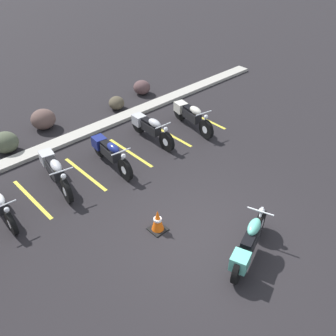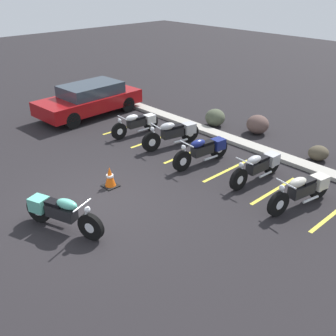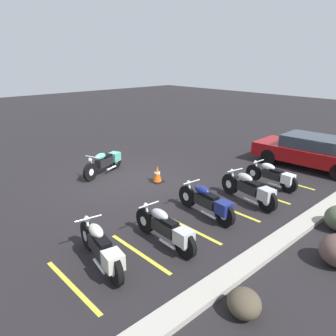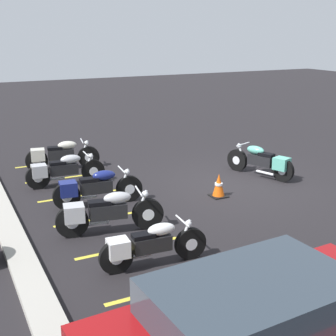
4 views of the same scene
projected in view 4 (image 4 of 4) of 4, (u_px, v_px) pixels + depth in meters
ground at (236, 184)px, 12.74m from camera, size 60.00×60.00×0.00m
motorcycle_teal_featured at (263, 161)px, 13.25m from camera, size 2.08×0.97×0.86m
parked_bike_0 at (149, 245)px, 8.16m from camera, size 0.56×2.00×0.79m
parked_bike_1 at (105, 212)px, 9.51m from camera, size 0.77×2.21×0.88m
parked_bike_2 at (94, 188)px, 11.03m from camera, size 0.63×2.16×0.85m
parked_bike_3 at (62, 170)px, 12.46m from camera, size 0.59×2.12×0.83m
parked_bike_4 at (59, 155)px, 13.93m from camera, size 0.74×2.17×0.86m
car_red at (259, 324)px, 5.53m from camera, size 2.03×4.39×1.29m
concrete_curb at (5, 220)px, 10.14m from camera, size 18.00×0.50×0.12m
traffic_cone at (219, 186)px, 11.70m from camera, size 0.40×0.40×0.60m
stall_line_0 at (166, 289)px, 7.55m from camera, size 0.10×2.10×0.00m
stall_line_1 at (128, 248)px, 8.97m from camera, size 0.10×2.10×0.00m
stall_line_2 at (100, 218)px, 10.40m from camera, size 0.10×2.10×0.00m
stall_line_3 at (79, 196)px, 11.82m from camera, size 0.10×2.10×0.00m
stall_line_4 at (63, 178)px, 13.24m from camera, size 0.10×2.10×0.00m
stall_line_5 at (50, 164)px, 14.67m from camera, size 0.10×2.10×0.00m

